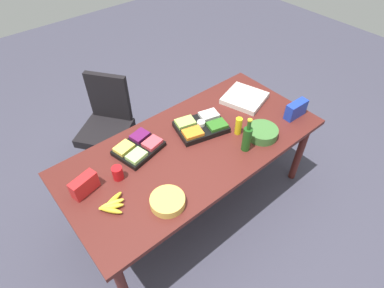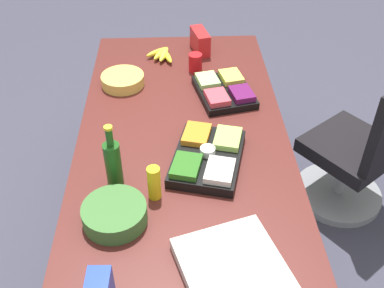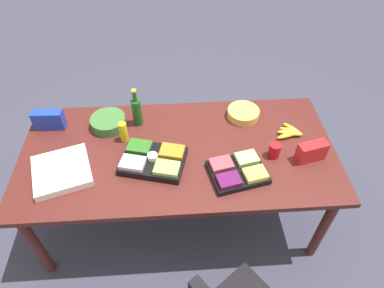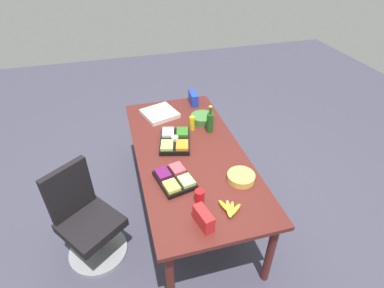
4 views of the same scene
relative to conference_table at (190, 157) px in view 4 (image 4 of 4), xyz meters
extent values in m
plane|color=#3F3D4E|center=(0.00, 0.00, -0.72)|extent=(10.00, 10.00, 0.00)
cube|color=#521E1A|center=(0.00, 0.00, 0.05)|extent=(2.22, 1.05, 0.04)
cylinder|color=#521E1A|center=(-1.02, -0.43, -0.34)|extent=(0.07, 0.07, 0.76)
cylinder|color=#521E1A|center=(1.02, -0.43, -0.34)|extent=(0.07, 0.07, 0.76)
cylinder|color=#521E1A|center=(-1.02, 0.43, -0.34)|extent=(0.07, 0.07, 0.76)
cylinder|color=#521E1A|center=(1.02, 0.43, -0.34)|extent=(0.07, 0.07, 0.76)
cylinder|color=gray|center=(-0.34, 1.03, -0.70)|extent=(0.56, 0.56, 0.05)
cylinder|color=gray|center=(-0.34, 1.03, -0.49)|extent=(0.06, 0.06, 0.37)
cube|color=black|center=(-0.34, 1.03, -0.30)|extent=(0.67, 0.67, 0.09)
cube|color=black|center=(-0.17, 1.16, 0.00)|extent=(0.31, 0.38, 0.52)
cylinder|color=red|center=(-0.66, 0.09, 0.13)|extent=(0.08, 0.08, 0.11)
cube|color=black|center=(0.17, 0.11, 0.10)|extent=(0.48, 0.40, 0.05)
cube|color=orange|center=(0.04, 0.06, 0.14)|extent=(0.18, 0.16, 0.03)
cube|color=#2D6920|center=(0.27, 0.01, 0.14)|extent=(0.18, 0.16, 0.03)
cube|color=#A3D05C|center=(0.08, 0.21, 0.14)|extent=(0.18, 0.16, 0.03)
cube|color=silver|center=(0.30, 0.15, 0.14)|extent=(0.18, 0.16, 0.03)
cylinder|color=white|center=(0.17, 0.11, 0.14)|extent=(0.09, 0.09, 0.04)
cylinder|color=#1D5019|center=(0.29, -0.31, 0.18)|extent=(0.08, 0.08, 0.22)
cylinder|color=#1D5019|center=(0.29, -0.31, 0.33)|extent=(0.03, 0.03, 0.08)
cylinder|color=gold|center=(0.29, -0.31, 0.38)|extent=(0.04, 0.04, 0.01)
cube|color=#1E3AB1|center=(0.95, -0.30, 0.15)|extent=(0.22, 0.09, 0.15)
ellipsoid|color=gold|center=(-0.86, -0.14, 0.10)|extent=(0.13, 0.16, 0.04)
ellipsoid|color=yellow|center=(-0.84, -0.12, 0.10)|extent=(0.17, 0.11, 0.04)
ellipsoid|color=yellow|center=(-0.82, -0.10, 0.10)|extent=(0.17, 0.08, 0.04)
ellipsoid|color=yellow|center=(-0.80, -0.08, 0.10)|extent=(0.17, 0.08, 0.04)
cube|color=black|center=(-0.38, 0.24, 0.09)|extent=(0.41, 0.35, 0.04)
cube|color=#A4DE7D|center=(-0.46, 0.15, 0.13)|extent=(0.16, 0.14, 0.03)
cube|color=#DA4451|center=(-0.28, 0.19, 0.13)|extent=(0.16, 0.14, 0.03)
cube|color=#EBD751|center=(-0.49, 0.29, 0.13)|extent=(0.16, 0.14, 0.03)
cube|color=#5D164F|center=(-0.31, 0.33, 0.13)|extent=(0.16, 0.14, 0.03)
cylinder|color=#E0B550|center=(-0.52, -0.33, 0.11)|extent=(0.29, 0.29, 0.06)
cylinder|color=yellow|center=(0.38, -0.13, 0.16)|extent=(0.07, 0.07, 0.16)
cube|color=silver|center=(0.77, 0.16, 0.10)|extent=(0.45, 0.45, 0.05)
cylinder|color=#3E7134|center=(0.51, -0.29, 0.11)|extent=(0.32, 0.32, 0.08)
cube|color=red|center=(-0.90, 0.13, 0.14)|extent=(0.21, 0.12, 0.14)
camera|label=1|loc=(-1.20, -1.41, 1.90)|focal=29.30mm
camera|label=2|loc=(1.78, -0.03, 1.51)|focal=43.33mm
camera|label=3|loc=(0.01, 1.62, 1.82)|focal=31.54mm
camera|label=4|loc=(-2.33, 0.62, 1.94)|focal=28.54mm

